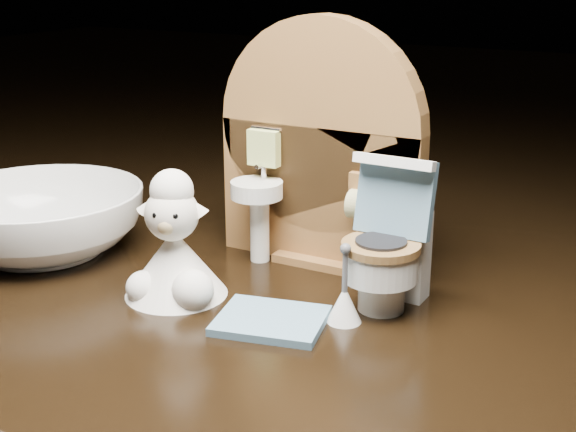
# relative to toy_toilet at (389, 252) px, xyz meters

# --- Properties ---
(backdrop_panel) EXTENTS (0.13, 0.05, 0.15)m
(backdrop_panel) POSITION_rel_toy_toilet_xyz_m (-0.06, 0.04, 0.04)
(backdrop_panel) COLOR brown
(backdrop_panel) RESTS_ON ground
(toy_toilet) EXTENTS (0.04, 0.05, 0.08)m
(toy_toilet) POSITION_rel_toy_toilet_xyz_m (0.00, 0.00, 0.00)
(toy_toilet) COLOR white
(toy_toilet) RESTS_ON ground
(bath_mat) EXTENTS (0.06, 0.06, 0.00)m
(bath_mat) POSITION_rel_toy_toilet_xyz_m (-0.04, -0.05, -0.03)
(bath_mat) COLOR #5C839D
(bath_mat) RESTS_ON ground
(toilet_brush) EXTENTS (0.02, 0.02, 0.04)m
(toilet_brush) POSITION_rel_toy_toilet_xyz_m (-0.01, -0.03, -0.02)
(toilet_brush) COLOR white
(toilet_brush) RESTS_ON ground
(plush_lamb) EXTENTS (0.06, 0.06, 0.08)m
(plush_lamb) POSITION_rel_toy_toilet_xyz_m (-0.11, -0.05, -0.00)
(plush_lamb) COLOR white
(plush_lamb) RESTS_ON ground
(ceramic_bowl) EXTENTS (0.13, 0.13, 0.04)m
(ceramic_bowl) POSITION_rel_toy_toilet_xyz_m (-0.23, -0.03, -0.01)
(ceramic_bowl) COLOR white
(ceramic_bowl) RESTS_ON ground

